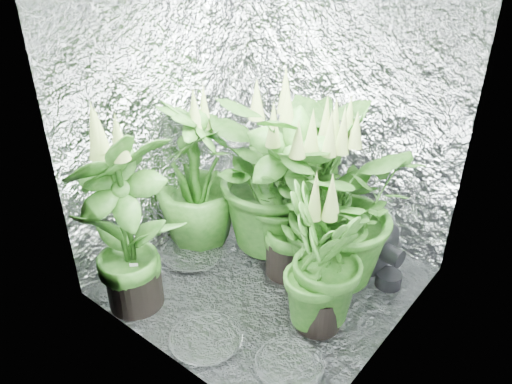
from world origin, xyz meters
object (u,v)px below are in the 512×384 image
object	(u,v)px
plant_e	(333,206)
plant_c	(324,187)
plant_b	(290,202)
plant_a	(279,173)
plant_f	(125,223)
circulation_fan	(386,261)
plant_d	(196,179)
plant_g	(322,262)

from	to	relation	value
plant_e	plant_c	bearing A→B (deg)	134.42
plant_c	plant_b	bearing A→B (deg)	-102.56
plant_a	plant_e	world-z (taller)	plant_a
plant_b	plant_f	size ratio (longest dim) A/B	0.93
plant_e	plant_f	bearing A→B (deg)	-130.28
plant_b	circulation_fan	size ratio (longest dim) A/B	2.79
plant_b	plant_f	world-z (taller)	plant_f
circulation_fan	plant_f	bearing A→B (deg)	-127.51
plant_b	plant_c	distance (m)	0.28
plant_b	plant_c	world-z (taller)	plant_b
plant_e	plant_f	distance (m)	1.17
plant_c	plant_d	world-z (taller)	plant_c
plant_a	plant_c	size ratio (longest dim) A/B	1.08
plant_a	plant_g	world-z (taller)	plant_a
plant_d	plant_a	bearing A→B (deg)	31.19
plant_b	plant_e	distance (m)	0.26
plant_c	plant_g	size ratio (longest dim) A/B	1.19
plant_f	plant_g	bearing A→B (deg)	29.40
plant_f	circulation_fan	xyz separation A→B (m)	(1.05, 1.08, -0.39)
plant_a	plant_f	size ratio (longest dim) A/B	1.00
plant_b	plant_g	bearing A→B (deg)	-33.98
plant_c	plant_f	bearing A→B (deg)	-118.60
plant_c	plant_d	bearing A→B (deg)	-152.04
plant_g	circulation_fan	world-z (taller)	plant_g
plant_b	plant_g	size ratio (longest dim) A/B	1.19
plant_d	plant_e	distance (m)	0.93
plant_g	plant_c	bearing A→B (deg)	121.96
plant_b	plant_c	size ratio (longest dim) A/B	1.00
plant_e	plant_g	bearing A→B (deg)	-65.57
plant_g	circulation_fan	xyz separation A→B (m)	(0.12, 0.56, -0.26)
plant_d	plant_b	bearing A→B (deg)	9.45
plant_f	plant_g	xyz separation A→B (m)	(0.92, 0.52, -0.13)
plant_c	plant_f	distance (m)	1.22
plant_b	circulation_fan	distance (m)	0.69
plant_a	plant_b	world-z (taller)	plant_a
plant_a	plant_e	distance (m)	0.45
plant_d	plant_e	world-z (taller)	plant_e
plant_c	plant_d	xyz separation A→B (m)	(-0.73, -0.39, -0.02)
plant_b	plant_a	bearing A→B (deg)	140.83
plant_a	plant_d	size ratio (longest dim) A/B	1.11
circulation_fan	plant_c	bearing A→B (deg)	-172.03
plant_a	plant_d	distance (m)	0.55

